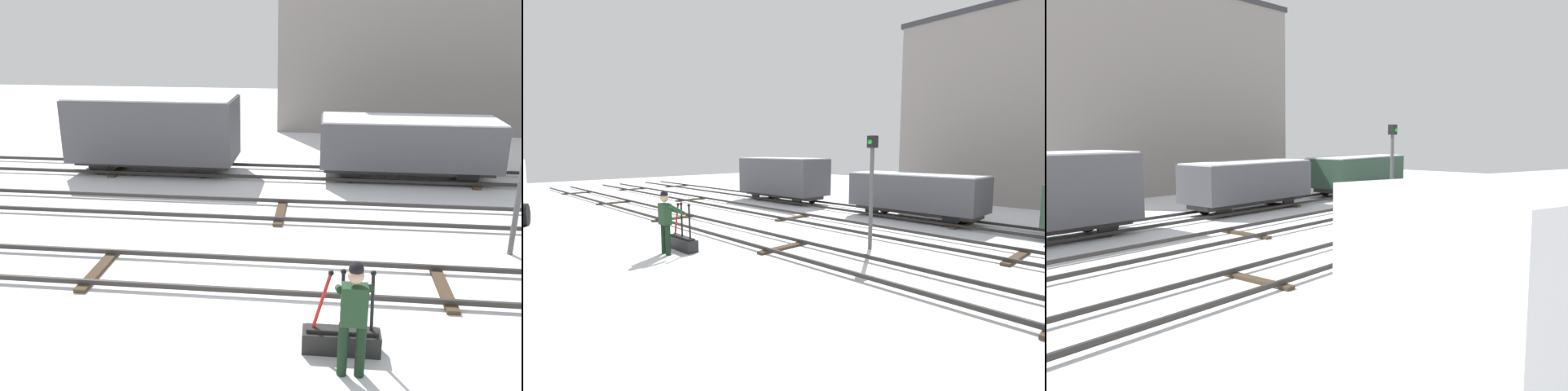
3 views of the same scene
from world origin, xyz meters
The scene contains 9 objects.
ground_plane centered at (0.00, 0.00, 0.00)m, with size 60.00×60.00×0.00m, color white.
track_main_line centered at (0.00, 0.00, 0.11)m, with size 44.00×1.94×0.18m.
track_siding_near centered at (0.00, 3.90, 0.11)m, with size 44.00×1.94×0.18m.
track_siding_far centered at (0.00, 7.63, 0.11)m, with size 44.00×1.94×0.18m.
switch_lever_frame centered at (1.47, -2.30, 0.25)m, with size 1.24×0.37×1.45m.
rail_worker centered at (1.60, -2.87, 1.07)m, with size 0.53×0.67×1.86m.
apartment_building centered at (6.56, 17.95, 5.43)m, with size 15.47×6.68×10.86m.
freight_car_far_end centered at (-4.58, 7.63, 1.47)m, with size 5.56×2.28×2.59m.
freight_car_near_switch centered at (3.82, 7.63, 1.18)m, with size 5.63×2.03×2.01m.
Camera 1 is at (1.05, -9.88, 5.13)m, focal length 37.40 mm.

